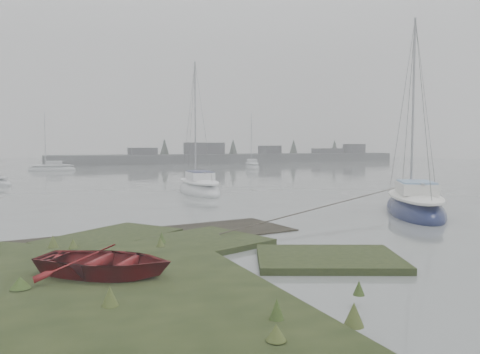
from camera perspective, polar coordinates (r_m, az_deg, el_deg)
name	(u,v)px	position (r m, az deg, el deg)	size (l,w,h in m)	color
ground	(109,180)	(40.62, -15.71, -0.34)	(160.00, 160.00, 0.00)	slate
far_shoreline	(240,157)	(79.21, 0.04, 2.44)	(60.00, 8.00, 4.15)	#4C4F51
sailboat_main	(414,207)	(21.20, 20.50, -3.47)	(5.36, 6.49, 9.06)	#10173E
sailboat_white	(199,189)	(28.53, -5.03, -1.41)	(2.56, 6.30, 8.68)	silver
sailboat_far_b	(252,166)	(58.51, 1.47, 1.30)	(3.45, 5.57, 7.47)	silver
sailboat_far_c	(52,169)	(57.01, -21.92, 0.94)	(5.18, 2.08, 7.14)	silver
dinghy	(105,261)	(10.20, -16.13, -9.85)	(2.06, 2.88, 0.60)	maroon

